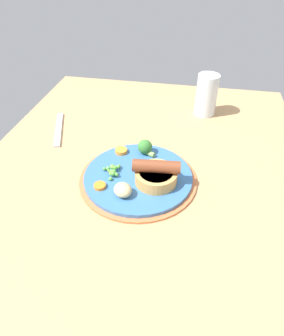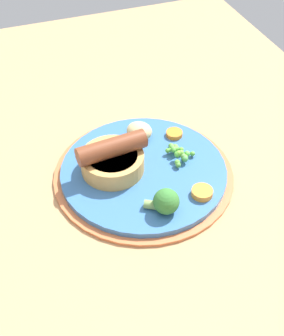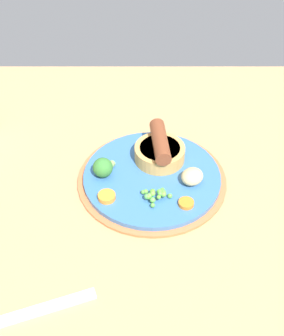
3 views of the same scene
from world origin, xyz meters
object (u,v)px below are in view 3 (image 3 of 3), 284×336
Objects in this scene: carrot_slice_1 at (105,197)px; potato_chunk_0 at (191,176)px; dinner_plate at (148,178)px; pea_pile at (154,194)px; fork at (32,312)px; broccoli_floret_near at (102,168)px; carrot_slice_2 at (185,203)px; sausage_pudding at (158,150)px.

potato_chunk_0 is at bearing 15.23° from carrot_slice_1.
pea_pile is at bearing -80.52° from dinner_plate.
broccoli_floret_near is at bearing 52.79° from fork.
carrot_slice_1 is 0.17× the size of fork.
broccoli_floret_near is at bearing 153.03° from carrot_slice_2.
dinner_plate is at bearing 164.92° from potato_chunk_0.
sausage_pudding is at bearing 39.33° from fork.
broccoli_floret_near reaches higher than dinner_plate.
carrot_slice_2 is (14.27, -7.26, -1.34)cm from broccoli_floret_near.
fork is (-23.93, -24.74, -2.46)cm from potato_chunk_0.
sausage_pudding is 1.94× the size of pea_pile.
potato_chunk_0 is at bearing -143.60° from sausage_pudding.
pea_pile reaches higher than fork.
dinner_plate is at bearing 129.20° from carrot_slice_2.
sausage_pudding is 12.44cm from carrot_slice_2.
sausage_pudding is 10.19cm from pea_pile.
potato_chunk_0 is 0.23× the size of fork.
sausage_pudding is 11.03cm from broccoli_floret_near.
carrot_slice_2 is 0.15× the size of fork.
broccoli_floret_near is 15.72cm from potato_chunk_0.
dinner_plate is 4.99× the size of pea_pile.
carrot_slice_2 is (6.09, -7.46, 1.20)cm from dinner_plate.
broccoli_floret_near reaches higher than potato_chunk_0.
fork is (-9.21, -20.73, -1.57)cm from carrot_slice_1.
pea_pile is 5.35cm from carrot_slice_2.
broccoli_floret_near is at bearing 98.71° from carrot_slice_1.
dinner_plate is at bearing 39.50° from carrot_slice_1.
carrot_slice_2 is 29.73cm from fork.
dinner_plate is 8.90× the size of carrot_slice_1.
carrot_slice_1 is (-8.28, -0.06, -0.52)cm from pea_pile.
sausage_pudding reaches higher than dinner_plate.
sausage_pudding reaches higher than carrot_slice_1.
sausage_pudding is 0.58× the size of fork.
broccoli_floret_near reaches higher than pea_pile.
dinner_plate is at bearing 99.48° from pea_pile.
pea_pile is at bearing 30.11° from fork.
sausage_pudding reaches higher than potato_chunk_0.
broccoli_floret_near is 6.00cm from carrot_slice_1.
potato_chunk_0 is at bearing -15.08° from dinner_plate.
broccoli_floret_near is at bearing -178.57° from dinner_plate.
potato_chunk_0 reaches higher than dinner_plate.
carrot_slice_2 is at bearing -16.53° from pea_pile.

